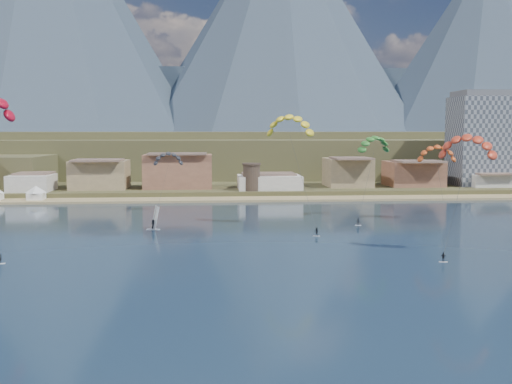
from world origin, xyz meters
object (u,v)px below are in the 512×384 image
kitesurfer_yellow (290,122)px  windsurfer (154,222)px  kitesurfer_orange (467,143)px  kitesurfer_green (374,142)px  apartment_tower (482,139)px  watchtower (251,177)px

kitesurfer_yellow → windsurfer: bearing=-177.1°
kitesurfer_orange → windsurfer: size_ratio=4.35×
kitesurfer_green → windsurfer: kitesurfer_green is taller
apartment_tower → windsurfer: 128.94m
apartment_tower → kitesurfer_yellow: apartment_tower is taller
apartment_tower → kitesurfer_green: (-54.67, -61.03, 0.03)m
watchtower → kitesurfer_green: bearing=-61.7°
watchtower → apartment_tower: bearing=9.9°
apartment_tower → kitesurfer_green: apartment_tower is taller
apartment_tower → watchtower: 82.02m
watchtower → windsurfer: watchtower is taller
kitesurfer_yellow → kitesurfer_orange: kitesurfer_yellow is taller
watchtower → kitesurfer_yellow: (4.05, -58.19, 15.89)m
kitesurfer_green → kitesurfer_orange: bearing=-84.3°
watchtower → kitesurfer_yellow: bearing=-86.0°
kitesurfer_green → windsurfer: size_ratio=4.39×
windsurfer → kitesurfer_orange: bearing=-28.0°
watchtower → kitesurfer_yellow: size_ratio=0.33×
kitesurfer_orange → kitesurfer_green: size_ratio=0.99×
kitesurfer_orange → windsurfer: (-54.07, 28.74, -16.97)m
apartment_tower → windsurfer: bearing=-144.8°
apartment_tower → kitesurfer_orange: apartment_tower is taller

